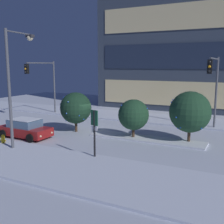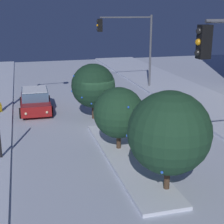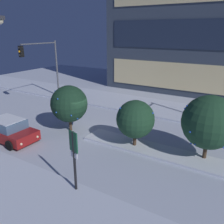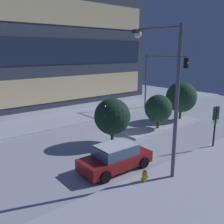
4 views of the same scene
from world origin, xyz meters
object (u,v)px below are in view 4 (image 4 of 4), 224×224
object	(u,v)px
decorated_tree_left_of_median	(181,97)
decorated_tree_right_of_median	(112,116)
fire_hydrant	(145,177)
street_lamp_arched	(165,82)
car_near	(115,158)
parking_info_sign	(215,122)
decorated_tree_median	(158,108)
traffic_light_corner_far_right	(161,72)

from	to	relation	value
decorated_tree_left_of_median	decorated_tree_right_of_median	xyz separation A→B (m)	(-9.43, -0.73, -0.26)
fire_hydrant	decorated_tree_left_of_median	bearing A→B (deg)	28.14
decorated_tree_right_of_median	street_lamp_arched	bearing A→B (deg)	-100.96
decorated_tree_left_of_median	decorated_tree_right_of_median	bearing A→B (deg)	-175.60
fire_hydrant	decorated_tree_right_of_median	distance (m)	6.43
car_near	parking_info_sign	xyz separation A→B (m)	(7.49, -1.93, 1.23)
parking_info_sign	fire_hydrant	bearing A→B (deg)	107.70
car_near	decorated_tree_right_of_median	size ratio (longest dim) A/B	1.31
decorated_tree_right_of_median	fire_hydrant	bearing A→B (deg)	-114.01
car_near	parking_info_sign	bearing A→B (deg)	-13.01
fire_hydrant	parking_info_sign	world-z (taller)	parking_info_sign
car_near	street_lamp_arched	xyz separation A→B (m)	(1.51, -2.11, 4.48)
decorated_tree_median	decorated_tree_right_of_median	distance (m)	5.28
decorated_tree_right_of_median	car_near	bearing A→B (deg)	-127.20
fire_hydrant	decorated_tree_right_of_median	size ratio (longest dim) A/B	0.22
traffic_light_corner_far_right	decorated_tree_right_of_median	size ratio (longest dim) A/B	1.87
decorated_tree_median	decorated_tree_left_of_median	size ratio (longest dim) A/B	0.81
street_lamp_arched	decorated_tree_right_of_median	xyz separation A→B (m)	(1.07, 5.51, -3.12)
car_near	street_lamp_arched	bearing A→B (deg)	-53.01
traffic_light_corner_far_right	decorated_tree_right_of_median	xyz separation A→B (m)	(-10.55, -4.27, -2.45)
traffic_light_corner_far_right	decorated_tree_median	bearing A→B (deg)	-51.54
decorated_tree_left_of_median	decorated_tree_median	bearing A→B (deg)	-171.22
traffic_light_corner_far_right	decorated_tree_median	size ratio (longest dim) A/B	2.06
fire_hydrant	decorated_tree_median	xyz separation A→B (m)	(7.80, 5.75, 1.53)
decorated_tree_median	parking_info_sign	bearing A→B (deg)	-93.82
street_lamp_arched	fire_hydrant	bearing A→B (deg)	88.64
decorated_tree_median	street_lamp_arched	bearing A→B (deg)	-138.57
street_lamp_arched	decorated_tree_right_of_median	world-z (taller)	street_lamp_arched
car_near	traffic_light_corner_far_right	distance (m)	15.68
car_near	traffic_light_corner_far_right	xyz separation A→B (m)	(13.13, 7.67, 3.81)
street_lamp_arched	parking_info_sign	size ratio (longest dim) A/B	2.64
parking_info_sign	decorated_tree_left_of_median	size ratio (longest dim) A/B	0.79
traffic_light_corner_far_right	decorated_tree_left_of_median	bearing A→B (deg)	-17.53
fire_hydrant	parking_info_sign	size ratio (longest dim) A/B	0.25
fire_hydrant	decorated_tree_median	distance (m)	9.81
street_lamp_arched	decorated_tree_median	xyz separation A→B (m)	(6.34, 5.60, -3.29)
street_lamp_arched	decorated_tree_right_of_median	size ratio (longest dim) A/B	2.34
fire_hydrant	car_near	bearing A→B (deg)	91.41
traffic_light_corner_far_right	street_lamp_arched	world-z (taller)	street_lamp_arched
car_near	street_lamp_arched	distance (m)	5.18
decorated_tree_left_of_median	parking_info_sign	bearing A→B (deg)	-126.72
traffic_light_corner_far_right	decorated_tree_right_of_median	distance (m)	11.64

